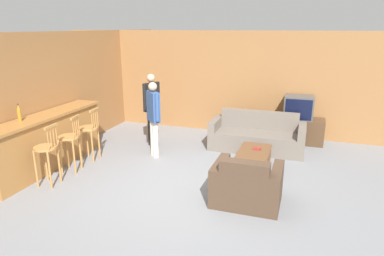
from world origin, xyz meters
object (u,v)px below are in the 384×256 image
bar_chair_near (47,153)px  couch_far (257,136)px  armchair_near (247,186)px  tv_unit (297,130)px  bar_chair_far (89,132)px  person_by_counter (154,115)px  book_on_table (257,149)px  coffee_table (254,154)px  tv (299,107)px  bar_chair_mid (70,142)px  bottle (19,113)px  person_by_window (152,105)px

bar_chair_near → couch_far: (3.20, 3.02, -0.30)m
armchair_near → tv_unit: size_ratio=0.85×
bar_chair_far → person_by_counter: 1.36m
book_on_table → person_by_counter: (-2.18, 0.02, 0.48)m
coffee_table → tv_unit: tv_unit is taller
coffee_table → tv_unit: size_ratio=0.78×
bar_chair_far → book_on_table: bar_chair_far is taller
tv → tv_unit: bearing=90.0°
book_on_table → bar_chair_mid: bearing=-160.2°
bar_chair_mid → bottle: size_ratio=3.50×
bar_chair_near → tv_unit: bearing=43.5°
tv_unit → person_by_window: size_ratio=0.74×
coffee_table → person_by_counter: size_ratio=0.60×
bar_chair_mid → book_on_table: bearing=19.8°
bar_chair_near → book_on_table: size_ratio=7.33×
bar_chair_near → bottle: 0.90m
bar_chair_far → coffee_table: (3.32, 0.49, -0.24)m
bar_chair_near → coffee_table: bar_chair_near is taller
bar_chair_near → tv: tv is taller
armchair_near → tv_unit: (0.62, 3.38, -0.01)m
person_by_counter → couch_far: bearing=30.0°
bar_chair_far → coffee_table: 3.36m
bar_chair_mid → tv: tv is taller
couch_far → coffee_table: 1.28m
armchair_near → bar_chair_far: bearing=166.8°
bar_chair_near → coffee_table: (3.32, 1.74, -0.24)m
tv_unit → tv: bearing=-90.0°
tv_unit → person_by_counter: bearing=-145.3°
person_by_counter → bar_chair_mid: bearing=-133.8°
tv_unit → book_on_table: (-0.67, -2.00, 0.14)m
couch_far → book_on_table: 1.21m
bar_chair_near → bottle: bearing=166.6°
tv → bottle: 5.95m
coffee_table → bottle: size_ratio=3.06×
couch_far → tv_unit: couch_far is taller
bar_chair_far → couch_far: 3.67m
bar_chair_mid → coffee_table: bearing=18.6°
couch_far → bottle: 4.87m
tv_unit → person_by_window: person_by_window is taller
armchair_near → coffee_table: 1.30m
couch_far → tv: bearing=44.0°
couch_far → book_on_table: size_ratio=13.79×
bar_chair_near → armchair_near: bearing=7.5°
tv_unit → tv: size_ratio=1.86×
person_by_window → book_on_table: bearing=-16.2°
tv_unit → tv: 0.57m
armchair_near → bar_chair_mid: bearing=177.0°
tv_unit → bar_chair_near: bearing=-136.5°
bar_chair_far → couch_far: bar_chair_far is taller
bar_chair_near → armchair_near: 3.45m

